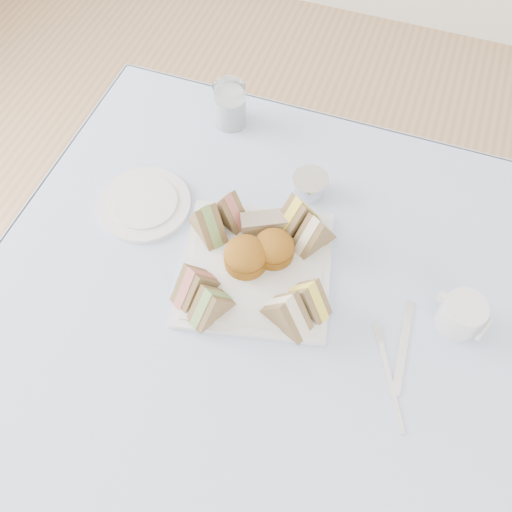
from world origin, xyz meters
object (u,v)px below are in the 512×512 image
(water_glass, at_px, (230,105))
(creamer_jug, at_px, (461,315))
(table, at_px, (252,370))
(serving_plate, at_px, (256,268))

(water_glass, height_order, creamer_jug, water_glass)
(table, bearing_deg, serving_plate, 100.89)
(serving_plate, xyz_separation_m, creamer_jug, (0.38, 0.02, 0.03))
(table, bearing_deg, water_glass, 115.55)
(table, relative_size, water_glass, 8.70)
(serving_plate, relative_size, creamer_jug, 3.73)
(water_glass, bearing_deg, serving_plate, -61.91)
(serving_plate, distance_m, water_glass, 0.39)
(serving_plate, height_order, water_glass, water_glass)
(table, distance_m, water_glass, 0.63)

